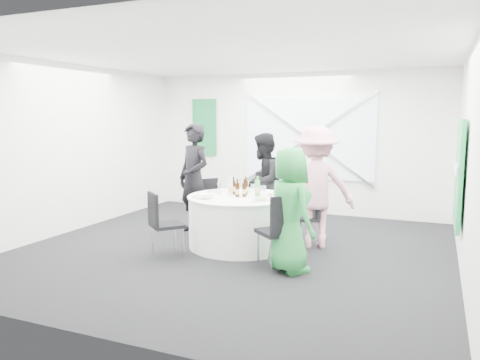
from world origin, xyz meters
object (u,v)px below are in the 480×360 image
at_px(chair_back_left, 210,201).
at_px(chair_back, 265,196).
at_px(person_woman_green, 290,210).
at_px(chair_front_right, 281,226).
at_px(banquet_table, 240,221).
at_px(person_man_back_left, 194,179).
at_px(chair_front_left, 161,219).
at_px(clear_water_bottle, 230,187).
at_px(chair_back_right, 310,212).
at_px(green_water_bottle, 257,188).
at_px(person_woman_pink, 316,187).
at_px(person_man_back, 263,182).

bearing_deg(chair_back_left, chair_back, -23.61).
bearing_deg(person_woman_green, chair_front_right, 45.44).
distance_m(banquet_table, person_man_back_left, 1.25).
distance_m(chair_front_left, clear_water_bottle, 1.18).
relative_size(chair_back, chair_back_right, 1.11).
relative_size(chair_front_left, green_water_bottle, 3.06).
bearing_deg(chair_front_right, chair_back_right, -140.23).
xyz_separation_m(chair_back_left, chair_back_right, (1.80, -0.30, 0.00)).
xyz_separation_m(chair_front_left, green_water_bottle, (1.01, 1.05, 0.35)).
height_order(banquet_table, chair_front_right, chair_front_right).
relative_size(banquet_table, person_woman_green, 1.00).
xyz_separation_m(chair_back_right, chair_front_right, (-0.06, -1.22, 0.05)).
bearing_deg(clear_water_bottle, green_water_bottle, 15.51).
bearing_deg(chair_front_right, chair_back, -112.33).
bearing_deg(clear_water_bottle, person_woman_green, -34.97).
bearing_deg(chair_back_left, person_woman_green, -89.69).
bearing_deg(person_woman_pink, banquet_table, 0.00).
relative_size(chair_back, person_woman_pink, 0.55).
bearing_deg(chair_back_right, person_man_back_left, -114.63).
height_order(chair_back, chair_back_right, chair_back).
height_order(chair_back, person_woman_green, person_woman_green).
distance_m(chair_back_right, chair_front_left, 2.19).
relative_size(person_woman_pink, green_water_bottle, 6.08).
height_order(person_man_back_left, clear_water_bottle, person_man_back_left).
height_order(chair_front_right, person_man_back, person_man_back).
height_order(chair_back, person_woman_pink, person_woman_pink).
distance_m(person_man_back_left, clear_water_bottle, 0.99).
relative_size(chair_back_left, clear_water_bottle, 2.92).
height_order(chair_front_right, green_water_bottle, green_water_bottle).
bearing_deg(chair_back_right, green_water_bottle, -91.49).
distance_m(chair_back_right, person_woman_green, 1.24).
relative_size(person_woman_green, clear_water_bottle, 5.18).
bearing_deg(person_woman_pink, person_woman_green, 67.45).
distance_m(chair_back_right, chair_front_right, 1.22).
bearing_deg(banquet_table, chair_back, 90.46).
bearing_deg(person_woman_green, person_man_back_left, 6.51).
height_order(chair_back_right, person_man_back_left, person_man_back_left).
bearing_deg(person_woman_pink, chair_front_right, 62.38).
distance_m(chair_back_left, clear_water_bottle, 1.03).
relative_size(chair_back_right, person_woman_pink, 0.49).
bearing_deg(clear_water_bottle, chair_back, 82.11).
bearing_deg(green_water_bottle, chair_front_left, -134.06).
relative_size(chair_front_left, clear_water_bottle, 3.01).
bearing_deg(person_woman_green, chair_back_left, -0.26).
relative_size(chair_back_right, chair_front_right, 0.91).
bearing_deg(green_water_bottle, person_woman_green, -50.01).
height_order(person_man_back_left, person_woman_green, person_man_back_left).
height_order(chair_back_left, person_woman_green, person_woman_green).
distance_m(chair_front_right, person_woman_green, 0.24).
relative_size(person_man_back_left, clear_water_bottle, 6.05).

